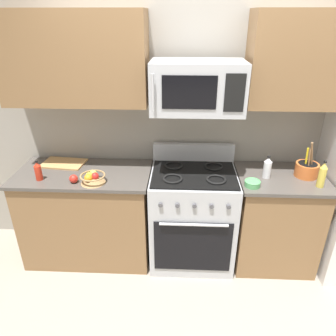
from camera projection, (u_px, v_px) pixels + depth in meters
ground_plane at (192, 312)px, 2.56m from camera, size 16.00×16.00×0.00m
wall_back at (194, 119)px, 2.93m from camera, size 8.00×0.10×2.60m
counter_left at (88, 215)px, 3.00m from camera, size 1.20×0.61×0.91m
range_oven at (192, 216)px, 2.95m from camera, size 0.76×0.66×1.09m
counter_right at (274, 220)px, 2.93m from camera, size 0.75×0.61×0.91m
microwave at (197, 87)px, 2.45m from camera, size 0.73×0.44×0.39m
upper_cabinets_left at (74, 59)px, 2.53m from camera, size 1.19×0.34×0.73m
upper_cabinets_right at (297, 60)px, 2.45m from camera, size 0.74×0.34×0.73m
utensil_crock at (307, 169)px, 2.71m from camera, size 0.19×0.19×0.33m
fruit_basket at (93, 178)px, 2.61m from camera, size 0.21×0.21×0.10m
apple_loose at (74, 179)px, 2.61m from camera, size 0.07×0.07×0.07m
cutting_board at (64, 163)px, 2.95m from camera, size 0.41×0.28×0.02m
bottle_hot_sauce at (38, 171)px, 2.64m from camera, size 0.06×0.06×0.18m
bottle_oil at (322, 175)px, 2.52m from camera, size 0.06×0.06×0.23m
bottle_vinegar at (267, 168)px, 2.68m from camera, size 0.07×0.07×0.20m
prep_bowl at (252, 183)px, 2.56m from camera, size 0.13×0.13×0.05m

